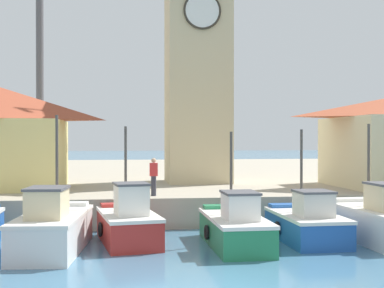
{
  "coord_description": "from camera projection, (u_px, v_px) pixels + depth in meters",
  "views": [
    {
      "loc": [
        -2.04,
        -12.87,
        3.76
      ],
      "look_at": [
        1.09,
        10.94,
        3.5
      ],
      "focal_mm": 50.0,
      "sensor_mm": 36.0,
      "label": 1
    }
  ],
  "objects": [
    {
      "name": "fishing_boat_mid_left",
      "position": [
        53.0,
        228.0,
        17.67
      ],
      "size": [
        2.38,
        5.13,
        4.56
      ],
      "color": "silver",
      "rests_on": "ground"
    },
    {
      "name": "fishing_boat_mid_right",
      "position": [
        235.0,
        227.0,
        18.48
      ],
      "size": [
        1.95,
        4.73,
        3.99
      ],
      "color": "#237A4C",
      "rests_on": "ground"
    },
    {
      "name": "fishing_boat_right_inner",
      "position": [
        307.0,
        223.0,
        19.47
      ],
      "size": [
        2.13,
        4.25,
        4.09
      ],
      "color": "#2356A8",
      "rests_on": "ground"
    },
    {
      "name": "fishing_boat_right_outer",
      "position": [
        377.0,
        220.0,
        19.42
      ],
      "size": [
        2.19,
        4.66,
        4.3
      ],
      "color": "silver",
      "rests_on": "ground"
    },
    {
      "name": "quay_wharf",
      "position": [
        148.0,
        178.0,
        41.75
      ],
      "size": [
        120.0,
        40.0,
        1.29
      ],
      "primitive_type": "cube",
      "color": "#A89E89",
      "rests_on": "ground"
    },
    {
      "name": "fishing_boat_center",
      "position": [
        128.0,
        223.0,
        19.08
      ],
      "size": [
        2.43,
        4.3,
        4.2
      ],
      "color": "#AD2823",
      "rests_on": "ground"
    },
    {
      "name": "dock_worker_near_tower",
      "position": [
        154.0,
        176.0,
        22.88
      ],
      "size": [
        0.34,
        0.22,
        1.62
      ],
      "color": "#33333D",
      "rests_on": "quay_wharf"
    },
    {
      "name": "port_crane_near",
      "position": [
        41.0,
        74.0,
        39.8
      ],
      "size": [
        4.68,
        7.02,
        19.71
      ],
      "color": "#353539",
      "rests_on": "quay_wharf"
    },
    {
      "name": "clock_tower",
      "position": [
        197.0,
        49.0,
        30.0
      ],
      "size": [
        3.95,
        3.95,
        15.79
      ],
      "color": "beige",
      "rests_on": "quay_wharf"
    }
  ]
}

